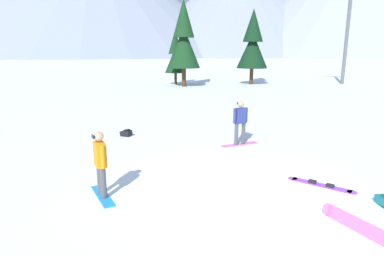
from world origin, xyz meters
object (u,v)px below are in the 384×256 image
at_px(pine_tree_short, 184,40).
at_px(snowboarder_foreground, 100,163).
at_px(ski_lift_tower, 347,31).
at_px(loose_snowboard_near_left, 321,185).
at_px(backpack_black, 126,133).
at_px(pine_tree_tall, 175,55).
at_px(loose_snowboard_far_spare, 357,224).
at_px(snowboarder_midground, 240,122).
at_px(pine_tree_twin, 253,44).

bearing_deg(pine_tree_short, snowboarder_foreground, -81.35).
bearing_deg(ski_lift_tower, loose_snowboard_near_left, -102.82).
distance_m(backpack_black, pine_tree_short, 20.45).
bearing_deg(pine_tree_tall, loose_snowboard_near_left, -67.18).
relative_size(snowboarder_foreground, loose_snowboard_far_spare, 1.19).
xyz_separation_m(snowboarder_midground, pine_tree_short, (-6.99, 20.21, 3.69)).
distance_m(backpack_black, pine_tree_twin, 24.39).
distance_m(loose_snowboard_near_left, backpack_black, 8.35).
distance_m(snowboarder_midground, loose_snowboard_far_spare, 6.60).
bearing_deg(pine_tree_twin, ski_lift_tower, 12.89).
xyz_separation_m(loose_snowboard_near_left, pine_tree_tall, (-10.84, 25.77, 3.05)).
bearing_deg(snowboarder_midground, loose_snowboard_far_spare, -64.64).
relative_size(pine_tree_twin, pine_tree_short, 0.92).
height_order(pine_tree_twin, pine_tree_short, pine_tree_short).
relative_size(snowboarder_foreground, pine_tree_tall, 0.30).
height_order(snowboarder_foreground, pine_tree_short, pine_tree_short).
xyz_separation_m(backpack_black, pine_tree_twin, (4.47, 23.62, 4.12)).
relative_size(loose_snowboard_near_left, ski_lift_tower, 0.19).
bearing_deg(snowboarder_midground, ski_lift_tower, 70.55).
height_order(snowboarder_foreground, loose_snowboard_far_spare, snowboarder_foreground).
bearing_deg(pine_tree_twin, pine_tree_short, -150.11).
bearing_deg(pine_tree_twin, pine_tree_tall, -167.21).
height_order(pine_tree_tall, ski_lift_tower, ski_lift_tower).
relative_size(backpack_black, pine_tree_short, 0.07).
xyz_separation_m(pine_tree_twin, ski_lift_tower, (9.67, 2.21, 1.30)).
relative_size(backpack_black, pine_tree_tall, 0.10).
height_order(snowboarder_foreground, loose_snowboard_near_left, snowboarder_foreground).
xyz_separation_m(pine_tree_tall, pine_tree_twin, (7.95, 1.81, 1.19)).
xyz_separation_m(pine_tree_twin, pine_tree_short, (-6.57, -3.78, 0.35)).
bearing_deg(loose_snowboard_near_left, pine_tree_twin, 95.98).
distance_m(pine_tree_short, ski_lift_tower, 17.34).
distance_m(snowboarder_foreground, snowboarder_midground, 6.27).
distance_m(pine_tree_twin, ski_lift_tower, 10.00).
height_order(pine_tree_twin, ski_lift_tower, ski_lift_tower).
bearing_deg(pine_tree_tall, snowboarder_foreground, -79.17).
bearing_deg(snowboarder_midground, pine_tree_short, 109.08).
height_order(snowboarder_foreground, pine_tree_tall, pine_tree_tall).
relative_size(backpack_black, pine_tree_twin, 0.07).
height_order(snowboarder_foreground, snowboarder_midground, snowboarder_midground).
bearing_deg(pine_tree_short, backpack_black, -83.95).
bearing_deg(loose_snowboard_near_left, snowboarder_midground, 124.48).
distance_m(snowboarder_midground, backpack_black, 4.96).
distance_m(loose_snowboard_far_spare, pine_tree_short, 28.26).
relative_size(snowboarder_midground, backpack_black, 3.14).
bearing_deg(pine_tree_short, snowboarder_midground, -70.92).
xyz_separation_m(loose_snowboard_near_left, backpack_black, (-7.36, 3.96, 0.12)).
xyz_separation_m(loose_snowboard_near_left, ski_lift_tower, (6.78, 29.79, 5.54)).
distance_m(loose_snowboard_near_left, loose_snowboard_far_spare, 2.35).
xyz_separation_m(loose_snowboard_near_left, loose_snowboard_far_spare, (0.34, -2.33, 0.12)).
bearing_deg(pine_tree_short, loose_snowboard_far_spare, -69.45).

